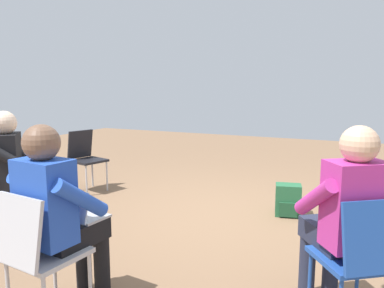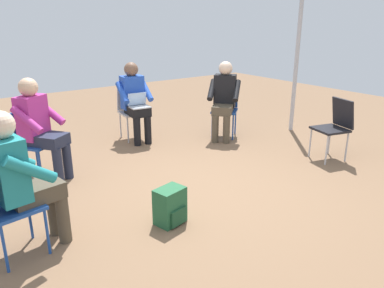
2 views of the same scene
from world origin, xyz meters
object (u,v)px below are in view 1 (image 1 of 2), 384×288
chair_southeast (360,255)px  person_with_laptop (59,210)px  chair_south (37,250)px  chair_west (86,156)px  backpack_near_laptop_user (288,202)px  chair_southwest (1,191)px  person_in_black (19,169)px  person_in_magenta (345,212)px

chair_southeast → person_with_laptop: size_ratio=0.69×
chair_south → chair_west: bearing=131.7°
chair_south → backpack_near_laptop_user: 2.86m
chair_southwest → backpack_near_laptop_user: chair_southwest is taller
chair_south → chair_west: size_ratio=1.00×
chair_southwest → person_with_laptop: 1.49m
person_in_black → person_in_magenta: (2.84, -0.04, 0.00)m
chair_west → backpack_near_laptop_user: size_ratio=2.36×
backpack_near_laptop_user → chair_south: bearing=-110.4°
chair_southeast → person_in_magenta: bearing=90.0°
person_in_magenta → person_with_laptop: bearing=167.6°
person_in_magenta → chair_west: bearing=118.7°
chair_southeast → chair_west: bearing=117.5°
chair_southwest → person_in_magenta: 2.98m
chair_south → person_with_laptop: bearing=90.0°
chair_southwest → backpack_near_laptop_user: size_ratio=2.36×
person_in_black → backpack_near_laptop_user: bearing=87.9°
chair_southeast → backpack_near_laptop_user: (-0.76, 1.94, -0.34)m
chair_southwest → person_in_black: person_in_black is taller
chair_west → person_in_black: (0.61, -1.63, 0.20)m
chair_west → backpack_near_laptop_user: (2.79, 0.13, -0.34)m
chair_southwest → chair_southeast: same height
chair_southeast → person_in_black: (-2.94, 0.18, 0.20)m
chair_south → person_with_laptop: size_ratio=0.69×
person_with_laptop → person_in_black: bearing=155.0°
chair_southwest → person_in_magenta: (2.97, 0.07, 0.20)m
chair_west → chair_southeast: bearing=77.6°
person_in_magenta → chair_southeast: bearing=-90.0°
chair_west → chair_south: bearing=50.0°
person_with_laptop → person_in_magenta: 1.77m
chair_southwest → backpack_near_laptop_user: 2.99m
chair_west → person_in_magenta: person_in_magenta is taller
chair_southeast → chair_southwest: bearing=143.3°
person_with_laptop → person_in_black: 1.42m
person_with_laptop → backpack_near_laptop_user: size_ratio=3.44×
person_with_laptop → backpack_near_laptop_user: (0.97, 2.50, -0.53)m
chair_west → person_in_black: bearing=35.0°
chair_south → backpack_near_laptop_user: bearing=75.9°
chair_south → person_in_black: (-1.19, 0.90, 0.20)m
chair_south → person_with_laptop: 0.26m
chair_southwest → chair_west: 1.81m
person_in_black → backpack_near_laptop_user: 2.86m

